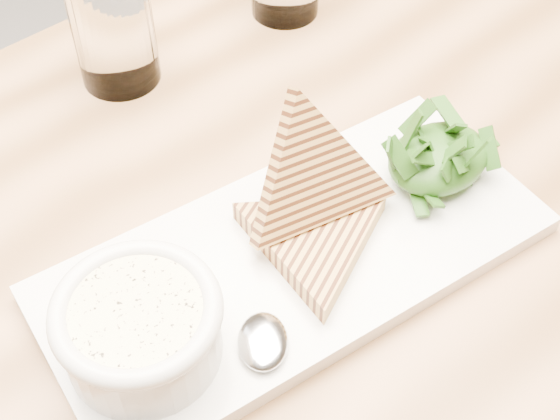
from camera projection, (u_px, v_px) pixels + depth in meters
table_top at (261, 251)px, 0.68m from camera, size 1.16×0.81×0.04m
table_leg_br at (383, 115)px, 1.33m from camera, size 0.06×0.06×0.70m
platter at (295, 258)px, 0.64m from camera, size 0.43×0.23×0.02m
soup_bowl at (142, 334)px, 0.55m from camera, size 0.11×0.11×0.04m
soup at (136, 313)px, 0.53m from camera, size 0.10×0.10×0.01m
bowl_rim at (136, 311)px, 0.53m from camera, size 0.12×0.12×0.01m
sandwich_flat at (314, 241)px, 0.62m from camera, size 0.20×0.20×0.02m
sandwich_lean at (314, 177)px, 0.62m from camera, size 0.17×0.17×0.17m
salad_base at (438, 158)px, 0.67m from camera, size 0.10×0.08×0.04m
arugula_pile at (440, 151)px, 0.67m from camera, size 0.11×0.10×0.05m
spoon_bowl at (263, 341)px, 0.57m from camera, size 0.06×0.06×0.01m
glass_near at (113, 27)px, 0.75m from camera, size 0.08×0.08×0.12m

